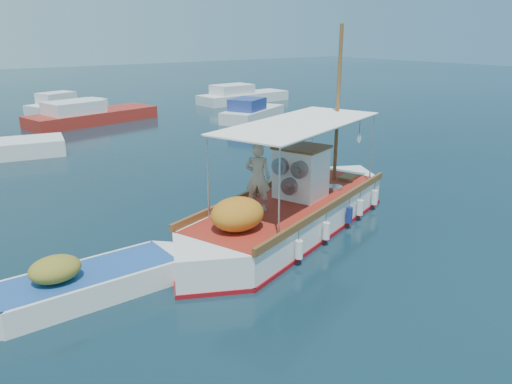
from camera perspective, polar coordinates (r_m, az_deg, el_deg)
ground at (r=15.78m, az=4.19°, el=-4.36°), size 160.00×160.00×0.00m
fishing_caique at (r=15.57m, az=3.96°, el=-2.40°), size 9.91×5.24×6.41m
dinghy at (r=12.55m, az=-18.82°, el=-10.06°), size 5.58×1.64×1.36m
bg_boat_n at (r=35.79m, az=-18.53°, el=8.23°), size 9.09×4.58×1.80m
bg_boat_ne at (r=35.10m, az=-0.50°, el=8.98°), size 6.05×4.52×1.80m
bg_boat_e at (r=44.17m, az=-1.70°, el=10.83°), size 8.49×3.17×1.80m
bg_boat_far_n at (r=41.18m, az=-20.93°, el=9.15°), size 6.44×3.96×1.80m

